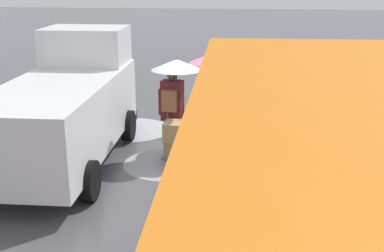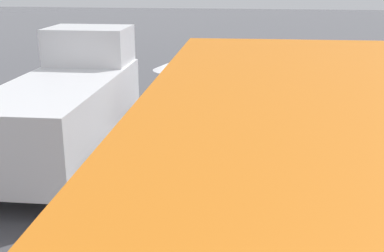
{
  "view_description": "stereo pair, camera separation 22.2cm",
  "coord_description": "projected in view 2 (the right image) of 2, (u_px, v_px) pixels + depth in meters",
  "views": [
    {
      "loc": [
        -0.37,
        10.02,
        3.81
      ],
      "look_at": [
        0.54,
        1.26,
        1.05
      ],
      "focal_mm": 46.09,
      "sensor_mm": 36.0,
      "label": 1
    },
    {
      "loc": [
        -0.59,
        10.0,
        3.81
      ],
      "look_at": [
        0.54,
        1.26,
        1.05
      ],
      "focal_mm": 46.09,
      "sensor_mm": 36.0,
      "label": 2
    }
  ],
  "objects": [
    {
      "name": "ground_plane",
      "position": [
        224.0,
        156.0,
        10.67
      ],
      "size": [
        90.0,
        90.0,
        0.0
      ],
      "primitive_type": "plane",
      "color": "#4C4C51"
    },
    {
      "name": "slush_patch_near_cluster",
      "position": [
        310.0,
        183.0,
        9.28
      ],
      "size": [
        1.73,
        1.73,
        0.01
      ],
      "primitive_type": "cylinder",
      "color": "silver",
      "rests_on": "ground"
    },
    {
      "name": "slush_patch_mid_street",
      "position": [
        135.0,
        129.0,
        12.49
      ],
      "size": [
        2.0,
        2.0,
        0.01
      ],
      "primitive_type": "cylinder",
      "color": "#ADAFB5",
      "rests_on": "ground"
    },
    {
      "name": "slush_patch_far_side",
      "position": [
        169.0,
        163.0,
        10.24
      ],
      "size": [
        1.85,
        1.85,
        0.01
      ],
      "primitive_type": "cylinder",
      "color": "#999BA0",
      "rests_on": "ground"
    },
    {
      "name": "cargo_van_parked_right",
      "position": [
        68.0,
        105.0,
        10.19
      ],
      "size": [
        2.27,
        5.37,
        2.6
      ],
      "color": "white",
      "rests_on": "ground"
    },
    {
      "name": "shopping_cart_vendor",
      "position": [
        209.0,
        142.0,
        9.81
      ],
      "size": [
        0.77,
        0.95,
        1.04
      ],
      "color": "#B2B2B7",
      "rests_on": "ground"
    },
    {
      "name": "hand_dolly_boxes",
      "position": [
        176.0,
        139.0,
        10.04
      ],
      "size": [
        0.55,
        0.73,
        1.32
      ],
      "color": "#515156",
      "rests_on": "ground"
    },
    {
      "name": "pedestrian_pink_side",
      "position": [
        281.0,
        103.0,
        8.75
      ],
      "size": [
        1.04,
        1.04,
        2.15
      ],
      "color": "black",
      "rests_on": "ground"
    },
    {
      "name": "pedestrian_black_side",
      "position": [
        176.0,
        85.0,
        10.21
      ],
      "size": [
        1.04,
        1.04,
        2.15
      ],
      "color": "black",
      "rests_on": "ground"
    },
    {
      "name": "pedestrian_white_side",
      "position": [
        214.0,
        77.0,
        11.01
      ],
      "size": [
        1.04,
        1.04,
        2.15
      ],
      "color": "black",
      "rests_on": "ground"
    },
    {
      "name": "pedestrian_far_side",
      "position": [
        274.0,
        87.0,
        9.94
      ],
      "size": [
        1.04,
        1.04,
        2.15
      ],
      "color": "black",
      "rests_on": "ground"
    }
  ]
}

